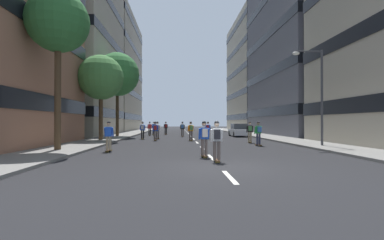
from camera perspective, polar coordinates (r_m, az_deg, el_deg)
name	(u,v)px	position (r m, az deg, el deg)	size (l,w,h in m)	color
ground_plane	(191,136)	(35.77, -0.29, -3.17)	(149.11, 149.11, 0.00)	black
sidewalk_left	(126,134)	(39.44, -13.00, -2.80)	(3.35, 68.34, 0.14)	gray
sidewalk_right	(251,134)	(40.14, 11.78, -2.76)	(3.35, 68.34, 0.14)	gray
lane_markings	(190,135)	(36.42, -0.34, -3.11)	(0.16, 57.20, 0.01)	silver
building_left_mid	(65,8)	(42.97, -24.04, 19.79)	(12.12, 16.33, 32.89)	#BCB29E
building_left_far	(105,74)	(60.34, -17.06, 8.84)	(12.12, 22.46, 22.61)	#B2A893
building_right_mid	(309,4)	(44.62, 22.41, 20.72)	(12.12, 20.71, 35.38)	slate
building_right_far	(264,75)	(61.21, 14.25, 8.72)	(12.12, 20.34, 22.66)	#BCB29E
parked_car_near	(239,131)	(34.34, 9.36, -2.11)	(1.82, 4.40, 1.52)	silver
street_tree_near	(58,23)	(19.00, -25.25, 17.19)	(3.53, 3.53, 9.16)	#4C3823
street_tree_mid	(101,78)	(27.17, -17.77, 8.07)	(4.02, 4.02, 7.62)	#4C3823
street_tree_far	(117,75)	(34.14, -14.71, 8.79)	(4.98, 4.98, 9.55)	#4C3823
streetlamp_right	(317,87)	(21.26, 23.69, 6.15)	(2.13, 0.30, 6.50)	#3F3F44
skater_0	(204,137)	(13.88, 2.47, -3.33)	(0.55, 0.92, 1.78)	brown
skater_1	(259,132)	(21.12, 13.18, -2.32)	(0.56, 0.92, 1.78)	brown
skater_2	(250,131)	(23.94, 11.51, -2.09)	(0.55, 0.92, 1.78)	brown
skater_3	(143,129)	(28.95, -9.88, -1.80)	(0.54, 0.90, 1.78)	brown
skater_4	(182,128)	(33.65, -1.93, -1.61)	(0.53, 0.90, 1.78)	brown
skater_5	(166,127)	(39.28, -5.27, -1.44)	(0.56, 0.92, 1.78)	brown
skater_6	(150,128)	(36.74, -8.47, -1.55)	(0.56, 0.92, 1.78)	brown
skater_7	(191,130)	(26.07, -0.23, -1.96)	(0.56, 0.92, 1.78)	brown
skater_8	(157,129)	(29.14, -6.94, -1.80)	(0.57, 0.92, 1.78)	brown
skater_9	(208,129)	(29.73, 3.20, -1.77)	(0.57, 0.92, 1.78)	brown
skater_10	(155,130)	(26.47, -7.36, -1.94)	(0.53, 0.90, 1.78)	brown
skater_11	(154,127)	(38.70, -7.67, -1.50)	(0.57, 0.92, 1.78)	brown
skater_12	(109,135)	(17.17, -16.34, -2.86)	(0.54, 0.91, 1.78)	brown
skater_13	(217,138)	(12.31, 4.98, -3.71)	(0.54, 0.91, 1.78)	brown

